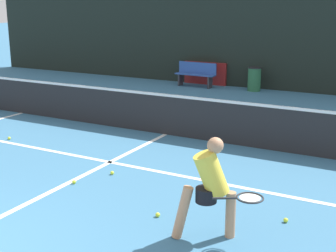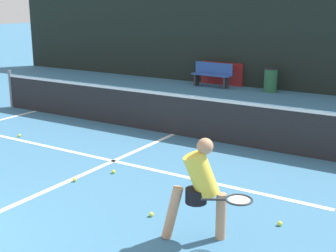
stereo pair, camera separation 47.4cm
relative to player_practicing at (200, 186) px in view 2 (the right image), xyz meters
The scene contains 13 objects.
court_service_line 3.44m from the player_practicing, 147.76° to the left, with size 8.25×0.10×0.01m, color white.
court_center_mark 3.12m from the player_practicing, 159.39° to the left, with size 0.10×5.87×0.01m, color white.
net 4.92m from the player_practicing, 125.38° to the left, with size 11.09×0.09×1.07m.
fence_back 11.19m from the player_practicing, 104.79° to the left, with size 24.00×0.06×3.55m.
player_practicing is the anchor object (origin of this frame).
tennis_ball_scattered_0 2.82m from the player_practicing, 152.30° to the left, with size 0.07×0.07×0.07m, color #D1E033.
tennis_ball_scattered_2 6.06m from the player_practicing, 160.87° to the left, with size 0.07×0.07×0.07m, color #D1E033.
tennis_ball_scattered_3 1.36m from the player_practicing, 49.48° to the left, with size 0.07×0.07×0.07m, color #D1E033.
tennis_ball_scattered_5 1.14m from the player_practicing, 167.64° to the left, with size 0.07×0.07×0.07m, color #D1E033.
tennis_ball_scattered_7 2.89m from the player_practicing, 167.40° to the left, with size 0.07×0.07×0.07m, color #D1E033.
courtside_bench 11.24m from the player_practicing, 116.08° to the left, with size 1.51×0.44×0.86m.
trash_bin 10.62m from the player_practicing, 105.34° to the left, with size 0.46×0.46×0.82m.
parked_car 13.72m from the player_practicing, 110.61° to the left, with size 1.66×4.54×1.37m.
Camera 2 is at (5.40, -2.33, 2.95)m, focal length 50.00 mm.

